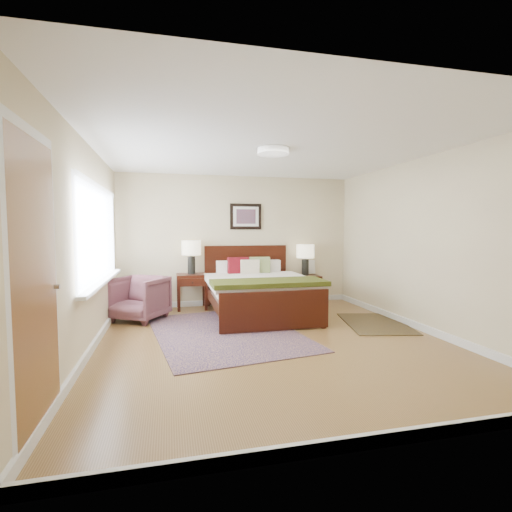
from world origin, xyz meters
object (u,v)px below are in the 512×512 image
bed (258,285)px  rug_persian (225,332)px  nightstand_left (192,281)px  armchair (139,298)px  lamp_right (305,254)px  lamp_left (191,251)px  nightstand_right (305,286)px

bed → rug_persian: size_ratio=0.79×
bed → rug_persian: bed is taller
bed → nightstand_left: bed is taller
armchair → rug_persian: (1.25, -1.03, -0.35)m
rug_persian → lamp_right: bearing=34.3°
nightstand_left → rug_persian: bearing=-78.1°
lamp_left → rug_persian: lamp_left is taller
bed → armchair: (-1.95, 0.10, -0.17)m
nightstand_right → lamp_right: 0.64m
lamp_left → rug_persian: bearing=-78.3°
nightstand_left → lamp_right: lamp_right is taller
nightstand_left → rug_persian: nightstand_left is taller
lamp_right → armchair: size_ratio=0.78×
nightstand_left → armchair: armchair is taller
bed → nightstand_right: bed is taller
rug_persian → nightstand_right: bearing=34.0°
nightstand_right → lamp_right: size_ratio=0.92×
bed → nightstand_left: 1.33m
bed → nightstand_left: bearing=143.6°
nightstand_right → armchair: (-3.12, -0.69, 0.01)m
bed → nightstand_left: (-1.07, 0.79, -0.00)m
bed → lamp_right: size_ratio=3.46×
bed → armchair: bearing=177.1°
bed → armchair: size_ratio=2.70×
nightstand_left → lamp_left: 0.56m
lamp_right → nightstand_left: bearing=-179.4°
lamp_left → nightstand_right: bearing=-0.4°
bed → nightstand_right: 1.42m
lamp_left → lamp_right: lamp_left is taller
lamp_right → rug_persian: (-1.87, -1.74, -0.98)m
armchair → lamp_left: bearing=69.5°
armchair → rug_persian: armchair is taller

